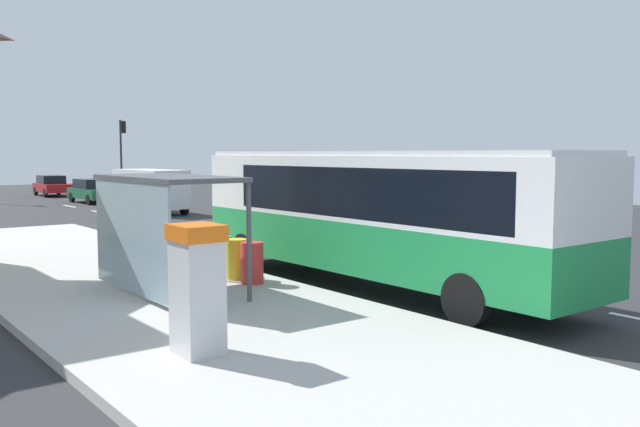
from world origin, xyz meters
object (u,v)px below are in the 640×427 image
Objects in this scene: recycling_bin_red at (252,263)px; traffic_light_near_side at (122,147)px; ticket_machine at (197,288)px; recycling_bin_yellow at (236,259)px; bus_shelter at (154,204)px; white_van at (150,188)px; bus at (374,210)px; sedan_near at (52,185)px; sedan_far at (92,191)px; recycling_bin_orange at (208,252)px; recycling_bin_green at (222,255)px.

recycling_bin_red is 0.17× the size of traffic_light_near_side.
ticket_machine reaches higher than recycling_bin_yellow.
recycling_bin_red is 0.24× the size of bus_shelter.
white_van is at bearing 72.57° from recycling_bin_red.
bus reaches higher than bus_shelter.
white_van is at bearing -90.32° from sedan_near.
recycling_bin_yellow is (-2.49, 2.09, -1.19)m from bus.
bus is 11.61× the size of recycling_bin_yellow.
ticket_machine is at bearing -106.53° from sedan_far.
traffic_light_near_side is at bearing 72.39° from recycling_bin_orange.
ticket_machine is 2.04× the size of recycling_bin_yellow.
sedan_near and sedan_far have the same top height.
bus_shelter is (-2.21, 0.32, 1.44)m from recycling_bin_red.
bus is 5.68× the size of ticket_machine.
sedan_far is 35.23m from ticket_machine.
bus is at bearing -97.37° from sedan_far.
white_van is at bearing 71.37° from recycling_bin_green.
recycling_bin_yellow is at bearing -90.00° from recycling_bin_green.
sedan_far is at bearing 77.04° from recycling_bin_green.
sedan_far is 4.69× the size of recycling_bin_orange.
ticket_machine is at bearing -126.01° from recycling_bin_yellow.
white_van is 5.54× the size of recycling_bin_yellow.
white_van is 20.71m from recycling_bin_yellow.
bus is at bearing -95.75° from sedan_near.
ticket_machine is 0.35× the size of traffic_light_near_side.
bus is 11.61× the size of recycling_bin_green.
ticket_machine reaches higher than sedan_far.
traffic_light_near_side is (3.20, 3.01, 2.82)m from sedan_far.
recycling_bin_green is 2.86m from bus_shelter.
sedan_near is 1.00× the size of sedan_far.
traffic_light_near_side reaches higher than white_van.
sedan_far is 30.33m from recycling_bin_red.
recycling_bin_red is (-6.50, -38.49, -0.14)m from sedan_near.
sedan_near is 38.34m from recycling_bin_yellow.
white_van is 19.39m from recycling_bin_orange.
recycling_bin_orange is (-6.40, -18.29, -0.69)m from white_van.
recycling_bin_red is 2.10m from recycling_bin_orange.
recycling_bin_orange is at bearing -107.61° from traffic_light_near_side.
sedan_far is (4.01, 31.02, -1.05)m from bus.
sedan_far is at bearing 77.63° from recycling_bin_red.
sedan_near is at bearing 76.77° from ticket_machine.
sedan_far is 4.69× the size of recycling_bin_red.
recycling_bin_green is at bearing 90.00° from recycling_bin_red.
recycling_bin_green is 1.00× the size of recycling_bin_orange.
recycling_bin_yellow is 0.24× the size of bus_shelter.
bus is 22.13m from white_van.
recycling_bin_green is (-6.50, -37.09, -0.14)m from sedan_near.
recycling_bin_red is 34.18m from traffic_light_near_side.
traffic_light_near_side is (3.19, -5.84, 2.82)m from sedan_near.
white_van is 1.32× the size of bus_shelter.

